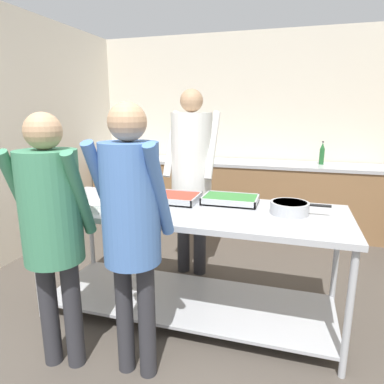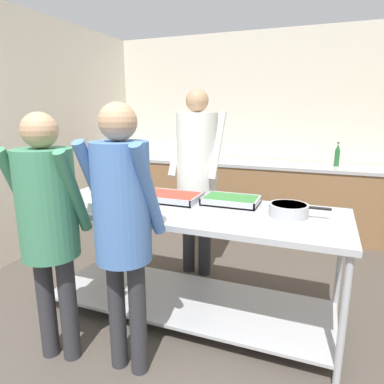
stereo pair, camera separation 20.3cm
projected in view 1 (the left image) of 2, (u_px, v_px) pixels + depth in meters
The scene contains 13 objects.
wall_rear at pixel (243, 130), 4.93m from camera, with size 4.36×0.06×2.65m.
wall_left at pixel (19, 136), 3.72m from camera, with size 0.06×4.03×2.65m.
back_counter at pixel (237, 194), 4.79m from camera, with size 4.20×0.65×0.92m.
serving_counter at pixel (188, 244), 2.63m from camera, with size 2.32×0.85×0.89m.
broccoli_bowl at pixel (109, 188), 3.06m from camera, with size 0.19×0.19×0.09m.
plate_stack at pixel (102, 206), 2.52m from camera, with size 0.24×0.24×0.06m.
serving_tray_roast at pixel (170, 198), 2.77m from camera, with size 0.47×0.32×0.05m.
serving_tray_vegetables at pixel (230, 200), 2.70m from camera, with size 0.43×0.29×0.05m.
sauce_pan at pixel (290, 207), 2.41m from camera, with size 0.41×0.27×0.09m.
guest_serving_left at pixel (131, 216), 1.92m from camera, with size 0.42×0.33×1.65m.
guest_serving_right at pixel (52, 218), 2.01m from camera, with size 0.49×0.38×1.60m.
cook_behind_counter at pixel (192, 164), 3.24m from camera, with size 0.49×0.38×1.79m.
water_bottle at pixel (322, 154), 4.40m from camera, with size 0.06×0.06×0.30m.
Camera 1 is at (0.74, -1.10, 1.60)m, focal length 32.00 mm.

